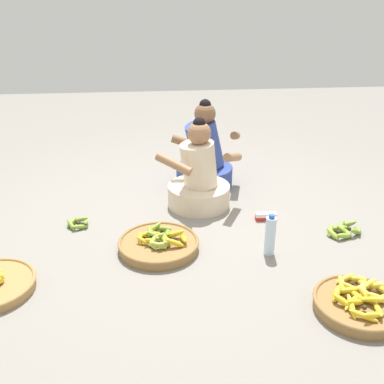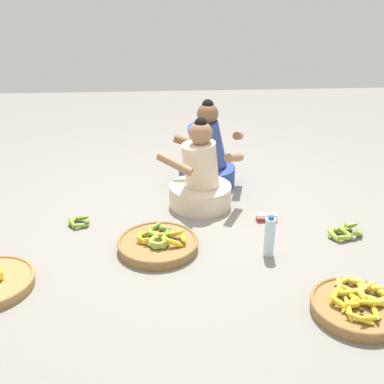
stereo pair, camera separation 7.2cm
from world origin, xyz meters
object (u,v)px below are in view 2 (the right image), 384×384
Objects in this scene: banana_basket_near_bicycle at (356,305)px; loose_bananas_back_left at (345,232)px; loose_bananas_mid_left at (79,222)px; vendor_woman_front at (201,179)px; water_bottle at (270,237)px; vendor_woman_behind at (207,159)px; packet_carton_stack at (267,217)px; banana_basket_front_right at (158,243)px.

loose_bananas_back_left is at bearing 72.21° from banana_basket_near_bicycle.
vendor_woman_front is at bearing 16.13° from loose_bananas_mid_left.
banana_basket_near_bicycle is 2.08m from loose_bananas_mid_left.
water_bottle is (1.37, -0.53, 0.12)m from loose_bananas_mid_left.
vendor_woman_behind is at bearing 131.81° from loose_bananas_back_left.
vendor_woman_behind is 1.40m from loose_bananas_back_left.
water_bottle is (0.40, -0.81, -0.10)m from vendor_woman_front.
vendor_woman_front is at bearing 117.43° from banana_basket_near_bicycle.
vendor_woman_front is 0.44m from vendor_woman_behind.
loose_bananas_back_left is at bearing -28.19° from packet_carton_stack.
banana_basket_front_right is at bearing -176.74° from loose_bananas_back_left.
banana_basket_near_bicycle reaches higher than loose_bananas_mid_left.
water_bottle is at bearing -161.37° from loose_bananas_back_left.
packet_carton_stack is (0.86, 0.36, -0.02)m from banana_basket_front_right.
loose_bananas_back_left is (1.99, -0.32, 0.00)m from loose_bananas_mid_left.
packet_carton_stack is (-0.25, 1.13, -0.02)m from banana_basket_near_bicycle.
loose_bananas_mid_left is at bearing -146.57° from vendor_woman_behind.
loose_bananas_mid_left is 2.02m from loose_bananas_back_left.
packet_carton_stack is (-0.52, 0.28, -0.00)m from loose_bananas_back_left.
loose_bananas_mid_left is at bearing -163.87° from vendor_woman_front.
banana_basket_near_bicycle is at bearing -34.61° from banana_basket_front_right.
loose_bananas_back_left is (1.02, -0.60, -0.21)m from vendor_woman_front.
vendor_woman_front is 4.05× the size of loose_bananas_mid_left.
loose_bananas_back_left is (0.92, -1.03, -0.23)m from vendor_woman_behind.
banana_basket_near_bicycle is at bearing -77.35° from packet_carton_stack.
vendor_woman_front is 4.64× the size of packet_carton_stack.
loose_bananas_mid_left is 0.62× the size of water_bottle.
banana_basket_near_bicycle is 0.90× the size of banana_basket_front_right.
water_bottle is at bearing -64.01° from vendor_woman_front.
vendor_woman_behind is 0.88m from packet_carton_stack.
vendor_woman_front reaches higher than banana_basket_near_bicycle.
banana_basket_front_right is at bearing -33.04° from loose_bananas_mid_left.
banana_basket_front_right is 1.88× the size of water_bottle.
banana_basket_near_bicycle is 1.35m from banana_basket_front_right.
water_bottle is 1.85× the size of packet_carton_stack.
loose_bananas_back_left is (0.27, 0.84, -0.02)m from banana_basket_near_bicycle.
loose_bananas_mid_left is at bearing 178.47° from packet_carton_stack.
vendor_woman_front is 1.03m from loose_bananas_mid_left.
banana_basket_near_bicycle is at bearing -70.89° from vendor_woman_behind.
loose_bananas_mid_left is 0.63× the size of loose_bananas_back_left.
vendor_woman_front reaches higher than packet_carton_stack.
banana_basket_near_bicycle is 1.15m from packet_carton_stack.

